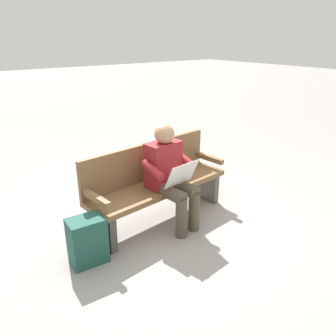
% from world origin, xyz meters
% --- Properties ---
extents(ground_plane, '(40.00, 40.00, 0.00)m').
position_xyz_m(ground_plane, '(0.00, 0.00, 0.00)').
color(ground_plane, gray).
extents(bench_near, '(1.84, 0.65, 0.90)m').
position_xyz_m(bench_near, '(0.01, -0.07, 0.46)').
color(bench_near, brown).
rests_on(bench_near, ground).
extents(person_seated, '(0.60, 0.60, 1.18)m').
position_xyz_m(person_seated, '(-0.03, 0.16, 0.63)').
color(person_seated, maroon).
rests_on(person_seated, ground).
extents(backpack, '(0.36, 0.30, 0.47)m').
position_xyz_m(backpack, '(1.04, 0.24, 0.23)').
color(backpack, '#1E4C42').
rests_on(backpack, ground).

